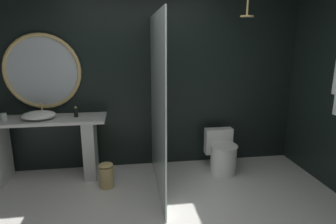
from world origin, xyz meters
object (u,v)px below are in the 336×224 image
object	(u,v)px
rain_shower_head	(247,12)
toilet	(222,154)
vessel_sink	(39,115)
tumbler_cup	(3,117)
soap_dispenser	(76,112)
waste_bin	(106,175)
round_wall_mirror	(42,72)

from	to	relation	value
rain_shower_head	toilet	bearing A→B (deg)	151.25
vessel_sink	rain_shower_head	distance (m)	2.94
tumbler_cup	rain_shower_head	xyz separation A→B (m)	(3.07, -0.22, 1.29)
soap_dispenser	rain_shower_head	xyz separation A→B (m)	(2.19, -0.26, 1.27)
tumbler_cup	waste_bin	world-z (taller)	tumbler_cup
soap_dispenser	round_wall_mirror	bearing A→B (deg)	152.38
round_wall_mirror	toilet	bearing A→B (deg)	-8.85
toilet	soap_dispenser	bearing A→B (deg)	175.62
vessel_sink	waste_bin	distance (m)	1.16
soap_dispenser	waste_bin	distance (m)	0.92
soap_dispenser	waste_bin	bearing A→B (deg)	-45.64
rain_shower_head	toilet	world-z (taller)	rain_shower_head
tumbler_cup	round_wall_mirror	xyz separation A→B (m)	(0.46, 0.26, 0.54)
rain_shower_head	toilet	distance (m)	1.92
tumbler_cup	round_wall_mirror	distance (m)	0.75
tumbler_cup	toilet	size ratio (longest dim) A/B	0.16
vessel_sink	toilet	xyz separation A→B (m)	(2.44, -0.10, -0.63)
rain_shower_head	waste_bin	bearing A→B (deg)	-175.88
vessel_sink	waste_bin	bearing A→B (deg)	-22.29
tumbler_cup	round_wall_mirror	world-z (taller)	round_wall_mirror
waste_bin	rain_shower_head	bearing A→B (deg)	4.12
vessel_sink	round_wall_mirror	xyz separation A→B (m)	(0.03, 0.27, 0.53)
round_wall_mirror	waste_bin	xyz separation A→B (m)	(0.81, -0.61, -1.26)
vessel_sink	waste_bin	xyz separation A→B (m)	(0.84, -0.34, -0.73)
vessel_sink	soap_dispenser	distance (m)	0.46
tumbler_cup	toilet	world-z (taller)	tumbler_cup
tumbler_cup	soap_dispenser	distance (m)	0.89
tumbler_cup	rain_shower_head	world-z (taller)	rain_shower_head
soap_dispenser	rain_shower_head	bearing A→B (deg)	-6.80
tumbler_cup	waste_bin	distance (m)	1.50
round_wall_mirror	toilet	distance (m)	2.71
vessel_sink	tumbler_cup	bearing A→B (deg)	178.82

